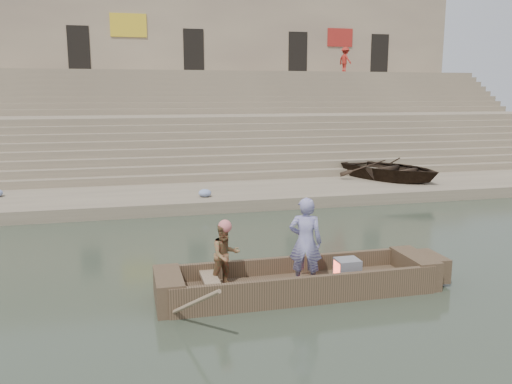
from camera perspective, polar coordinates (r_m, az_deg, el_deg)
name	(u,v)px	position (r m, az deg, el deg)	size (l,w,h in m)	color
ground	(415,261)	(13.06, 16.86, -7.20)	(120.00, 120.00, 0.00)	#283326
lower_landing	(304,192)	(20.07, 5.21, 0.01)	(32.00, 4.00, 0.40)	gray
mid_landing	(256,143)	(27.03, 0.02, 5.39)	(32.00, 3.00, 2.80)	gray
upper_landing	(229,114)	(33.78, -2.89, 8.48)	(32.00, 3.00, 5.20)	gray
ghat_steps	(249,132)	(28.64, -0.81, 6.49)	(32.00, 11.00, 5.20)	gray
building_wall	(218,68)	(37.72, -4.14, 13.26)	(32.00, 5.07, 11.20)	tan
main_rowboat	(299,288)	(10.62, 4.65, -10.30)	(5.00, 1.30, 0.22)	brown
rowboat_trim	(309,277)	(10.62, 5.77, -9.20)	(6.04, 2.63, 1.92)	brown
standing_man	(305,242)	(10.17, 5.38, -5.42)	(0.64, 0.42, 1.75)	navy
rowing_man	(225,255)	(10.18, -3.35, -6.84)	(0.61, 0.47, 1.25)	#246C33
television	(347,269)	(10.87, 9.81, -8.19)	(0.46, 0.42, 0.40)	slate
beached_rowboat	(391,169)	(22.19, 14.38, 2.43)	(3.05, 4.27, 0.88)	#2D2116
pedestrian	(345,60)	(35.90, 9.65, 13.94)	(1.06, 0.61, 1.64)	maroon
cloth_bundles	(100,193)	(18.77, -16.51, -0.10)	(7.39, 2.17, 0.26)	#3F5999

